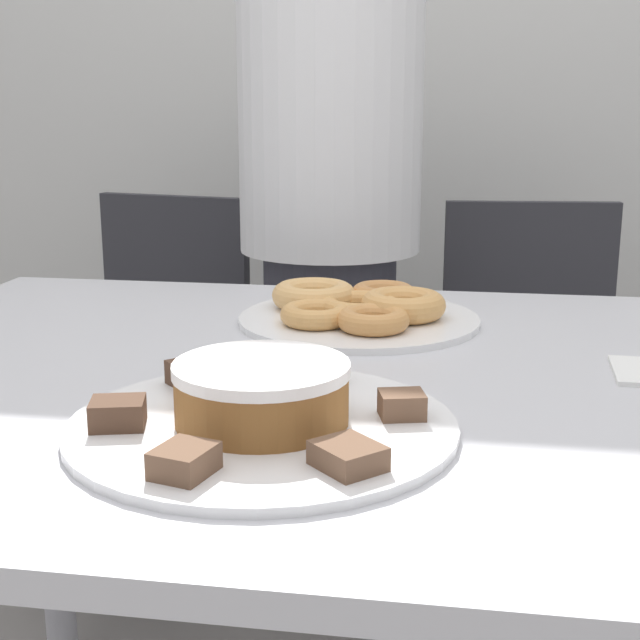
# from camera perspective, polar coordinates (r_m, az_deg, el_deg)

# --- Properties ---
(wall_back) EXTENTS (8.00, 0.05, 2.60)m
(wall_back) POSITION_cam_1_polar(r_m,az_deg,el_deg) (2.66, 6.99, 18.04)
(wall_back) COLOR silver
(wall_back) RESTS_ON ground_plane
(table) EXTENTS (1.42, 1.01, 0.78)m
(table) POSITION_cam_1_polar(r_m,az_deg,el_deg) (1.13, 2.74, -7.92)
(table) COLOR silver
(table) RESTS_ON ground_plane
(person_standing) EXTENTS (0.39, 0.39, 1.60)m
(person_standing) POSITION_cam_1_polar(r_m,az_deg,el_deg) (1.93, 0.64, 5.88)
(person_standing) COLOR #383842
(person_standing) RESTS_ON ground_plane
(office_chair_left) EXTENTS (0.52, 0.52, 0.88)m
(office_chair_left) POSITION_cam_1_polar(r_m,az_deg,el_deg) (2.19, -10.89, -4.76)
(office_chair_left) COLOR black
(office_chair_left) RESTS_ON ground_plane
(office_chair_right) EXTENTS (0.48, 0.48, 0.88)m
(office_chair_right) POSITION_cam_1_polar(r_m,az_deg,el_deg) (2.07, 13.45, -5.97)
(office_chair_right) COLOR black
(office_chair_right) RESTS_ON ground_plane
(plate_cake) EXTENTS (0.40, 0.40, 0.01)m
(plate_cake) POSITION_cam_1_polar(r_m,az_deg,el_deg) (0.91, -3.72, -6.80)
(plate_cake) COLOR white
(plate_cake) RESTS_ON table
(plate_donuts) EXTENTS (0.36, 0.36, 0.01)m
(plate_donuts) POSITION_cam_1_polar(r_m,az_deg,el_deg) (1.34, 2.50, 0.03)
(plate_donuts) COLOR white
(plate_donuts) RESTS_ON table
(frosted_cake) EXTENTS (0.18, 0.18, 0.06)m
(frosted_cake) POSITION_cam_1_polar(r_m,az_deg,el_deg) (0.90, -3.75, -4.64)
(frosted_cake) COLOR brown
(frosted_cake) RESTS_ON plate_cake
(lamington_0) EXTENTS (0.06, 0.06, 0.03)m
(lamington_0) POSITION_cam_1_polar(r_m,az_deg,el_deg) (0.91, -12.81, -5.84)
(lamington_0) COLOR #513828
(lamington_0) RESTS_ON plate_cake
(lamington_1) EXTENTS (0.06, 0.06, 0.02)m
(lamington_1) POSITION_cam_1_polar(r_m,az_deg,el_deg) (0.79, -8.68, -8.90)
(lamington_1) COLOR brown
(lamington_1) RESTS_ON plate_cake
(lamington_2) EXTENTS (0.08, 0.08, 0.02)m
(lamington_2) POSITION_cam_1_polar(r_m,az_deg,el_deg) (0.79, 1.81, -8.69)
(lamington_2) COLOR brown
(lamington_2) RESTS_ON plate_cake
(lamington_3) EXTENTS (0.05, 0.05, 0.03)m
(lamington_3) POSITION_cam_1_polar(r_m,az_deg,el_deg) (0.92, 5.26, -5.42)
(lamington_3) COLOR brown
(lamington_3) RESTS_ON plate_cake
(lamington_4) EXTENTS (0.05, 0.06, 0.03)m
(lamington_4) POSITION_cam_1_polar(r_m,az_deg,el_deg) (1.02, 0.03, -3.26)
(lamington_4) COLOR #513828
(lamington_4) RESTS_ON plate_cake
(lamington_5) EXTENTS (0.08, 0.08, 0.03)m
(lamington_5) POSITION_cam_1_polar(r_m,az_deg,el_deg) (1.02, -7.99, -3.45)
(lamington_5) COLOR #513828
(lamington_5) RESTS_ON plate_cake
(donut_0) EXTENTS (0.12, 0.12, 0.03)m
(donut_0) POSITION_cam_1_polar(r_m,az_deg,el_deg) (1.33, 2.51, 0.87)
(donut_0) COLOR tan
(donut_0) RESTS_ON plate_donuts
(donut_1) EXTENTS (0.13, 0.13, 0.04)m
(donut_1) POSITION_cam_1_polar(r_m,az_deg,el_deg) (1.33, 5.35, 0.97)
(donut_1) COLOR tan
(donut_1) RESTS_ON plate_donuts
(donut_2) EXTENTS (0.10, 0.10, 0.03)m
(donut_2) POSITION_cam_1_polar(r_m,az_deg,el_deg) (1.42, 4.07, 1.67)
(donut_2) COLOR #C68447
(donut_2) RESTS_ON plate_donuts
(donut_3) EXTENTS (0.13, 0.13, 0.04)m
(donut_3) POSITION_cam_1_polar(r_m,az_deg,el_deg) (1.39, -0.40, 1.61)
(donut_3) COLOR #E5AD66
(donut_3) RESTS_ON plate_donuts
(donut_4) EXTENTS (0.10, 0.10, 0.03)m
(donut_4) POSITION_cam_1_polar(r_m,az_deg,el_deg) (1.29, -0.26, 0.36)
(donut_4) COLOR tan
(donut_4) RESTS_ON plate_donuts
(donut_5) EXTENTS (0.10, 0.10, 0.03)m
(donut_5) POSITION_cam_1_polar(r_m,az_deg,el_deg) (1.25, 3.41, 0.02)
(donut_5) COLOR #D18E4C
(donut_5) RESTS_ON plate_donuts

